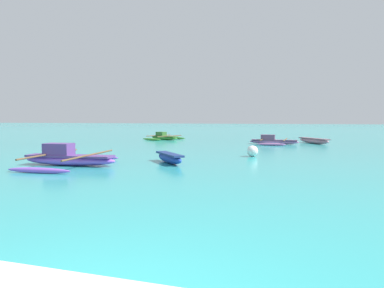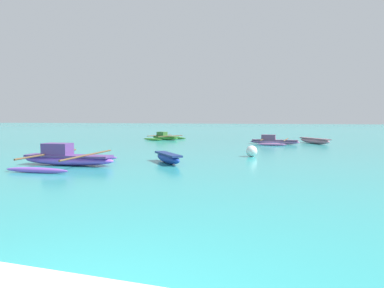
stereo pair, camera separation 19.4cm
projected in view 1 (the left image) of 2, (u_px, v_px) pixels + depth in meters
The scene contains 6 objects.
moored_boat_0 at pixel (164, 137), 30.75m from camera, with size 3.51×3.85×0.70m.
moored_boat_1 at pixel (68, 158), 13.87m from camera, with size 3.98×4.44×0.89m.
moored_boat_2 at pixel (169, 158), 14.59m from camera, with size 1.98×2.19×0.42m.
moored_boat_3 at pixel (314, 140), 26.08m from camera, with size 2.36×3.15×0.41m.
moored_boat_4 at pixel (273, 141), 25.38m from camera, with size 3.62×3.49×0.70m.
mooring_buoy_0 at pixel (252, 151), 17.08m from camera, with size 0.56×0.56×0.56m.
Camera 1 is at (1.86, -2.31, 1.90)m, focal length 32.00 mm.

